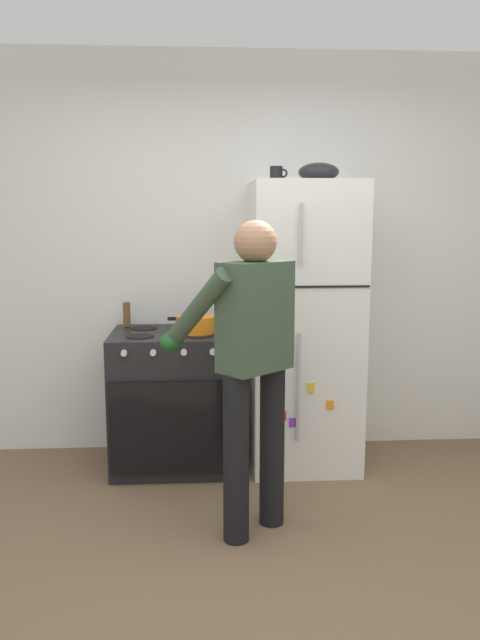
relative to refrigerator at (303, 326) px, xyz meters
name	(u,v)px	position (x,y,z in m)	size (l,w,h in m)	color
ground	(269,605)	(-0.39, -1.57, -0.92)	(8.00, 8.00, 0.00)	brown
kitchen_wall_back	(240,255)	(-0.39, 0.38, 0.43)	(6.00, 0.10, 2.70)	white
refrigerator	(303,326)	(0.00, 0.00, 0.00)	(0.68, 0.72, 1.83)	white
stove_range	(172,400)	(-0.86, -0.01, -0.48)	(0.76, 0.67, 0.89)	black
person_cook	(249,350)	(-0.42, -0.91, 0.04)	(0.69, 0.73, 1.60)	black
red_pot	(196,324)	(-0.70, -0.05, 0.03)	(0.35, 0.25, 0.11)	orange
coffee_mug	(277,174)	(-0.18, 0.05, 0.96)	(0.11, 0.08, 0.10)	black
pepper_mill	(127,314)	(-1.16, 0.20, 0.06)	(0.05, 0.05, 0.16)	brown
mixing_bowl	(319,172)	(0.08, 0.00, 0.97)	(0.25, 0.25, 0.11)	black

